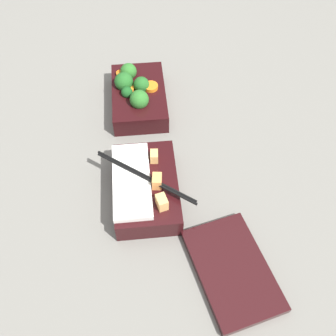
% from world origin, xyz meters
% --- Properties ---
extents(ground_plane, '(3.00, 3.00, 0.00)m').
position_xyz_m(ground_plane, '(0.00, 0.00, 0.00)').
color(ground_plane, slate).
extents(bento_tray_vegetable, '(0.20, 0.12, 0.08)m').
position_xyz_m(bento_tray_vegetable, '(-0.13, -0.00, 0.03)').
color(bento_tray_vegetable, black).
rests_on(bento_tray_vegetable, ground_plane).
extents(bento_tray_rice, '(0.20, 0.18, 0.07)m').
position_xyz_m(bento_tray_rice, '(0.13, -0.00, 0.03)').
color(bento_tray_rice, black).
rests_on(bento_tray_rice, ground_plane).
extents(bento_lid, '(0.22, 0.16, 0.02)m').
position_xyz_m(bento_lid, '(0.31, 0.14, 0.01)').
color(bento_lid, black).
rests_on(bento_lid, ground_plane).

